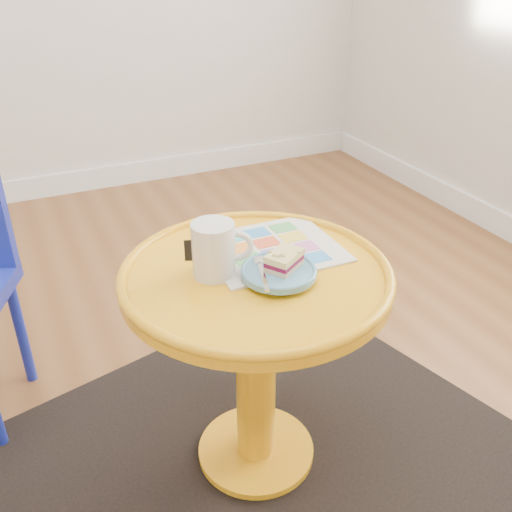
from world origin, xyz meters
name	(u,v)px	position (x,y,z in m)	size (l,w,h in m)	color
floor	(104,476)	(0.00, 0.00, 0.00)	(4.00, 4.00, 0.00)	brown
rug	(256,453)	(0.39, -0.10, 0.00)	(1.30, 1.10, 0.01)	black
side_table	(256,330)	(0.39, -0.10, 0.42)	(0.61, 0.61, 0.58)	#F2A314
newspaper	(271,249)	(0.47, -0.02, 0.58)	(0.31, 0.27, 0.01)	silver
mug	(215,248)	(0.31, -0.07, 0.65)	(0.13, 0.09, 0.12)	silver
plate	(279,273)	(0.42, -0.15, 0.60)	(0.16, 0.16, 0.02)	#5691B7
cake_slice	(284,260)	(0.44, -0.15, 0.62)	(0.10, 0.09, 0.04)	#D3BC8C
fork	(262,272)	(0.38, -0.15, 0.61)	(0.06, 0.14, 0.00)	silver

